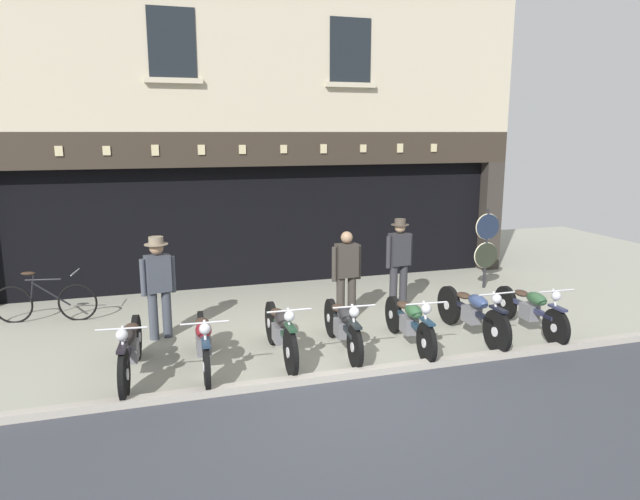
# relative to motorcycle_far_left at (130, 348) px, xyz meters

# --- Properties ---
(ground) EXTENTS (23.58, 22.00, 0.18)m
(ground) POSITION_rel_motorcycle_far_left_xyz_m (2.73, -1.91, -0.47)
(ground) COLOR gray
(shop_facade) EXTENTS (11.88, 4.42, 6.82)m
(shop_facade) POSITION_rel_motorcycle_far_left_xyz_m (2.73, 6.05, 1.37)
(shop_facade) COLOR black
(shop_facade) RESTS_ON ground
(motorcycle_far_left) EXTENTS (0.62, 2.02, 0.93)m
(motorcycle_far_left) POSITION_rel_motorcycle_far_left_xyz_m (0.00, 0.00, 0.00)
(motorcycle_far_left) COLOR black
(motorcycle_far_left) RESTS_ON ground
(motorcycle_left) EXTENTS (0.62, 2.03, 0.91)m
(motorcycle_left) POSITION_rel_motorcycle_far_left_xyz_m (0.98, 0.00, -0.01)
(motorcycle_left) COLOR black
(motorcycle_left) RESTS_ON ground
(motorcycle_center_left) EXTENTS (0.62, 1.98, 0.94)m
(motorcycle_center_left) POSITION_rel_motorcycle_far_left_xyz_m (2.10, 0.07, 0.00)
(motorcycle_center_left) COLOR black
(motorcycle_center_left) RESTS_ON ground
(motorcycle_center) EXTENTS (0.62, 1.98, 0.90)m
(motorcycle_center) POSITION_rel_motorcycle_far_left_xyz_m (3.07, 0.08, -0.01)
(motorcycle_center) COLOR black
(motorcycle_center) RESTS_ON ground
(motorcycle_center_right) EXTENTS (0.62, 1.99, 0.90)m
(motorcycle_center_right) POSITION_rel_motorcycle_far_left_xyz_m (4.13, -0.05, -0.02)
(motorcycle_center_right) COLOR black
(motorcycle_center_right) RESTS_ON ground
(motorcycle_right) EXTENTS (0.62, 2.10, 0.93)m
(motorcycle_right) POSITION_rel_motorcycle_far_left_xyz_m (5.28, 0.04, 0.00)
(motorcycle_right) COLOR black
(motorcycle_right) RESTS_ON ground
(motorcycle_far_right) EXTENTS (0.62, 2.00, 0.90)m
(motorcycle_far_right) POSITION_rel_motorcycle_far_left_xyz_m (6.35, -0.02, -0.02)
(motorcycle_far_right) COLOR black
(motorcycle_far_right) RESTS_ON ground
(salesman_left) EXTENTS (0.55, 0.37, 1.68)m
(salesman_left) POSITION_rel_motorcycle_far_left_xyz_m (0.44, 1.50, 0.51)
(salesman_left) COLOR #3D424C
(salesman_left) RESTS_ON ground
(shopkeeper_center) EXTENTS (0.56, 0.26, 1.60)m
(shopkeeper_center) POSITION_rel_motorcycle_far_left_xyz_m (3.64, 1.52, 0.45)
(shopkeeper_center) COLOR #38332D
(shopkeeper_center) RESTS_ON ground
(salesman_right) EXTENTS (0.56, 0.33, 1.72)m
(salesman_right) POSITION_rel_motorcycle_far_left_xyz_m (4.83, 1.89, 0.52)
(salesman_right) COLOR #2D2D33
(salesman_right) RESTS_ON ground
(tyre_sign_pole) EXTENTS (0.56, 0.06, 1.71)m
(tyre_sign_pole) POSITION_rel_motorcycle_far_left_xyz_m (7.22, 2.67, 0.57)
(tyre_sign_pole) COLOR #232328
(tyre_sign_pole) RESTS_ON ground
(advert_board_near) EXTENTS (0.72, 0.03, 0.90)m
(advert_board_near) POSITION_rel_motorcycle_far_left_xyz_m (0.20, 4.47, 1.21)
(advert_board_near) COLOR silver
(leaning_bicycle) EXTENTS (1.75, 0.51, 0.93)m
(leaning_bicycle) POSITION_rel_motorcycle_far_left_xyz_m (-1.48, 2.98, -0.07)
(leaning_bicycle) COLOR black
(leaning_bicycle) RESTS_ON ground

